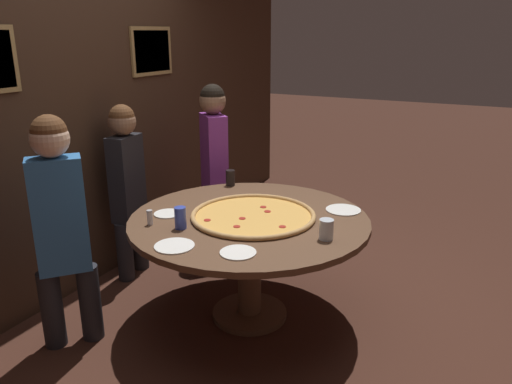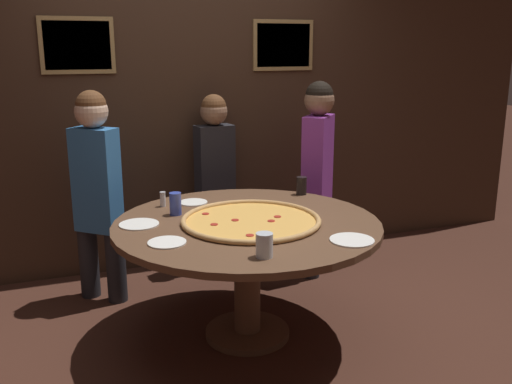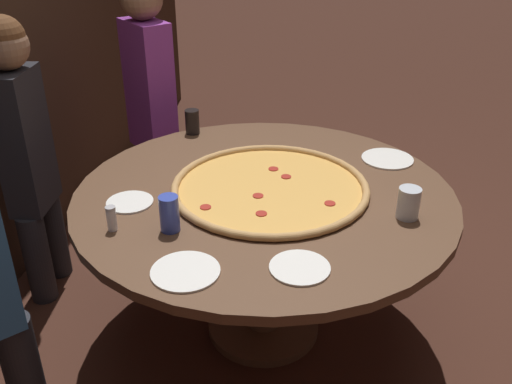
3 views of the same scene
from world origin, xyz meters
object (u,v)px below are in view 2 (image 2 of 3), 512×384
Objects in this scene: condiment_shaker at (163,199)px; diner_side_left at (317,167)px; white_plate_far_back at (139,224)px; diner_far_left at (215,172)px; dining_table at (247,243)px; drink_cup_by_shaker at (175,204)px; giant_pizza at (251,220)px; drink_cup_front_edge at (264,245)px; white_plate_near_front at (193,202)px; white_plate_right_side at (167,242)px; white_plate_left_side at (352,240)px; diner_centre_back at (97,185)px; drink_cup_near_left at (301,186)px.

diner_side_left reaches higher than condiment_shaker.
diner_far_left is at bearing 52.72° from white_plate_far_back.
condiment_shaker is at bearing 128.38° from dining_table.
diner_far_left reaches higher than drink_cup_by_shaker.
drink_cup_front_edge is (-0.13, -0.55, 0.05)m from giant_pizza.
drink_cup_front_edge reaches higher than white_plate_near_front.
giant_pizza is 0.50m from drink_cup_by_shaker.
white_plate_right_side is at bearing -76.82° from white_plate_far_back.
white_plate_left_side is 0.16× the size of diner_side_left.
drink_cup_front_edge is at bearing 156.22° from diner_centre_back.
white_plate_right_side is 1.52m from diner_far_left.
white_plate_right_side is 0.79m from white_plate_near_front.
white_plate_left_side is at bearing -18.37° from white_plate_right_side.
drink_cup_front_edge is at bearing -173.64° from white_plate_left_side.
diner_side_left reaches higher than dining_table.
diner_far_left is at bearing 82.74° from dining_table.
white_plate_left_side is 1.82m from diner_centre_back.
diner_centre_back is (-0.77, 0.87, 0.22)m from dining_table.
diner_far_left is at bearing 99.01° from white_plate_left_side.
white_plate_right_side is (-0.52, -0.20, 0.13)m from dining_table.
diner_centre_back is at bearing 131.64° from dining_table.
giant_pizza is 0.63m from white_plate_left_side.
white_plate_right_side is 2.11× the size of condiment_shaker.
dining_table is 1.06× the size of diner_side_left.
giant_pizza is at bearing 173.24° from diner_centre_back.
white_plate_right_side reaches higher than dining_table.
drink_cup_near_left reaches higher than giant_pizza.
giant_pizza is at bearing -3.14° from diner_side_left.
giant_pizza is 0.55× the size of diner_side_left.
diner_side_left is (1.38, 0.99, 0.11)m from white_plate_right_side.
dining_table is 7.73× the size of white_plate_right_side.
white_plate_left_side is at bearing -59.54° from white_plate_near_front.
white_plate_right_side is 0.89× the size of white_plate_far_back.
white_plate_right_side is at bearing 137.90° from drink_cup_front_edge.
white_plate_left_side is at bearing 172.22° from diner_centre_back.
diner_side_left reaches higher than drink_cup_front_edge.
diner_centre_back is (-0.17, 0.71, 0.09)m from white_plate_far_back.
drink_cup_by_shaker reaches higher than drink_cup_front_edge.
white_plate_near_front is 0.13× the size of diner_centre_back.
drink_cup_front_edge is 1.75m from diner_far_left.
white_plate_left_side is (0.77, -0.81, -0.07)m from drink_cup_by_shaker.
white_plate_near_front is (-0.19, 0.52, 0.13)m from dining_table.
drink_cup_by_shaker is at bearing -80.16° from condiment_shaker.
white_plate_right_side is at bearing 144.85° from diner_centre_back.
white_plate_far_back is 0.73m from diner_centre_back.
giant_pizza is 0.65m from white_plate_far_back.
white_plate_far_back is 0.17× the size of diner_far_left.
dining_table is 1.19m from diner_side_left.
diner_side_left is (0.97, 1.36, 0.05)m from drink_cup_front_edge.
white_plate_near_front is 0.69m from diner_centre_back.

